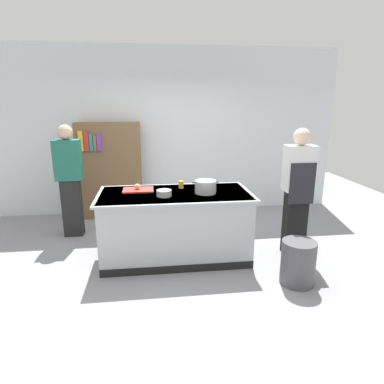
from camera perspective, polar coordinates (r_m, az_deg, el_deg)
The scene contains 12 objects.
ground_plane at distance 4.60m, azimuth -2.83°, elevation -11.03°, with size 10.00×10.00×0.00m, color gray.
back_wall at distance 6.24m, azimuth -4.55°, elevation 10.29°, with size 6.40×0.12×3.00m, color silver.
counter_island at distance 4.41m, azimuth -2.91°, elevation -5.61°, with size 1.98×0.98×0.90m.
cutting_board at distance 4.44m, azimuth -9.26°, elevation 0.36°, with size 0.40×0.28×0.02m, color red.
onion at distance 4.43m, azimuth -9.42°, elevation 0.94°, with size 0.08×0.08×0.08m, color tan.
stock_pot at distance 4.25m, azimuth 2.34°, elevation 0.90°, with size 0.34×0.27×0.17m.
mixing_bowl at distance 4.13m, azimuth -4.84°, elevation -0.20°, with size 0.19×0.19×0.08m, color #B7BABF.
juice_cup at distance 4.50m, azimuth -1.91°, elevation 1.29°, with size 0.07×0.07×0.10m, color yellow.
trash_bin at distance 4.06m, azimuth 17.81°, elevation -11.50°, with size 0.39×0.39×0.52m, color #4C4C51.
person_chef at distance 4.61m, azimuth 17.73°, elevation 0.42°, with size 0.38×0.25×1.72m.
person_guest at distance 5.36m, azimuth -20.35°, elevation 2.17°, with size 0.38×0.24×1.72m.
bookshelf at distance 6.07m, azimuth -13.95°, elevation 3.57°, with size 1.10×0.31×1.70m.
Camera 1 is at (-0.30, -4.11, 2.04)m, focal length 30.93 mm.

